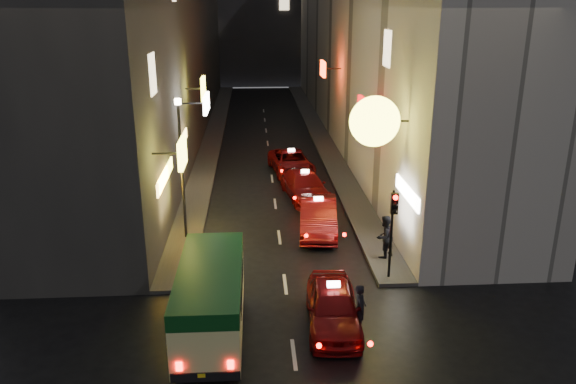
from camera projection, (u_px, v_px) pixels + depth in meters
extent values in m
cube|color=#353330|center=(159.00, 19.00, 42.04)|extent=(6.00, 52.00, 18.00)
cube|color=#FFF23F|center=(182.00, 153.00, 21.59)|extent=(0.18, 1.61, 1.06)
cube|color=white|center=(206.00, 103.00, 29.29)|extent=(0.18, 2.29, 0.90)
cube|color=#FFF23F|center=(203.00, 89.00, 32.73)|extent=(0.18, 1.41, 1.35)
cube|color=#F2BF54|center=(162.00, 181.00, 23.70)|extent=(0.10, 2.88, 0.55)
cube|color=#FFF23F|center=(165.00, 175.00, 24.56)|extent=(0.10, 4.06, 0.55)
cube|color=#F2BF54|center=(183.00, 138.00, 31.27)|extent=(0.10, 2.78, 0.55)
cube|color=#FFE5B2|center=(152.00, 74.00, 21.91)|extent=(0.06, 1.30, 1.60)
cube|color=#B7B2A8|center=(369.00, 18.00, 43.01)|extent=(6.00, 52.00, 18.00)
cylinder|color=#FFF23F|center=(375.00, 121.00, 21.90)|extent=(1.99, 0.18, 1.99)
cube|color=#F20A0A|center=(361.00, 116.00, 26.72)|extent=(0.18, 1.18, 1.85)
cube|color=#FF330C|center=(323.00, 69.00, 38.24)|extent=(0.18, 1.79, 1.03)
cube|color=white|center=(407.00, 192.00, 22.27)|extent=(0.10, 3.34, 0.55)
cube|color=#FFE5B2|center=(387.00, 48.00, 25.13)|extent=(0.06, 1.30, 1.60)
cube|color=#42403D|center=(214.00, 134.00, 45.13)|extent=(1.50, 52.00, 0.15)
cube|color=#42403D|center=(319.00, 133.00, 45.65)|extent=(1.50, 52.00, 0.15)
cube|color=#E9E892|center=(211.00, 298.00, 17.61)|extent=(1.96, 5.54, 2.03)
cube|color=#0C4017|center=(210.00, 275.00, 17.36)|extent=(1.98, 5.56, 0.51)
cube|color=black|center=(211.00, 288.00, 17.81)|extent=(1.98, 3.33, 0.46)
cube|color=black|center=(206.00, 376.00, 15.32)|extent=(1.90, 0.19, 0.28)
cube|color=#FF0A05|center=(179.00, 367.00, 15.10)|extent=(0.17, 0.06, 0.26)
cube|color=#FF0A05|center=(231.00, 365.00, 15.18)|extent=(0.17, 0.06, 0.26)
cylinder|color=black|center=(191.00, 299.00, 19.56)|extent=(0.20, 0.70, 0.70)
cylinder|color=black|center=(238.00, 358.00, 16.31)|extent=(0.20, 0.70, 0.70)
imported|color=maroon|center=(333.00, 303.00, 18.33)|extent=(2.46, 5.39, 1.68)
cube|color=white|center=(334.00, 278.00, 18.03)|extent=(0.43, 0.20, 0.16)
sphere|color=#FF0A05|center=(319.00, 346.00, 16.01)|extent=(0.16, 0.16, 0.16)
sphere|color=#FF0A05|center=(370.00, 344.00, 16.10)|extent=(0.16, 0.16, 0.16)
imported|color=maroon|center=(318.00, 214.00, 25.89)|extent=(2.87, 5.90, 1.81)
cube|color=white|center=(319.00, 193.00, 25.57)|extent=(0.44, 0.22, 0.16)
sphere|color=#FF0A05|center=(306.00, 236.00, 23.38)|extent=(0.16, 0.16, 0.16)
sphere|color=#FF0A05|center=(344.00, 235.00, 23.48)|extent=(0.16, 0.16, 0.16)
imported|color=maroon|center=(305.00, 183.00, 30.44)|extent=(2.96, 5.55, 1.68)
cube|color=white|center=(305.00, 167.00, 30.14)|extent=(0.44, 0.24, 0.16)
sphere|color=#FF0A05|center=(295.00, 198.00, 28.11)|extent=(0.16, 0.16, 0.16)
sphere|color=#FF0A05|center=(324.00, 197.00, 28.20)|extent=(0.16, 0.16, 0.16)
imported|color=maroon|center=(291.00, 160.00, 34.96)|extent=(2.80, 5.34, 1.62)
cube|color=white|center=(291.00, 146.00, 34.67)|extent=(0.44, 0.24, 0.16)
sphere|color=#FF0A05|center=(282.00, 171.00, 32.72)|extent=(0.16, 0.16, 0.16)
sphere|color=#FF0A05|center=(306.00, 170.00, 32.80)|extent=(0.16, 0.16, 0.16)
imported|color=black|center=(360.00, 305.00, 18.04)|extent=(0.45, 0.65, 1.86)
imported|color=black|center=(385.00, 234.00, 22.94)|extent=(0.91, 0.85, 2.05)
cylinder|color=black|center=(391.00, 234.00, 21.04)|extent=(0.10, 0.10, 3.50)
cube|color=black|center=(394.00, 204.00, 20.45)|extent=(0.26, 0.18, 0.80)
sphere|color=#FF0A05|center=(396.00, 198.00, 20.26)|extent=(0.18, 0.18, 0.18)
sphere|color=black|center=(395.00, 205.00, 20.35)|extent=(0.17, 0.17, 0.17)
sphere|color=black|center=(395.00, 212.00, 20.44)|extent=(0.17, 0.17, 0.17)
cylinder|color=black|center=(182.00, 173.00, 24.30)|extent=(0.12, 0.12, 6.00)
cylinder|color=#FFE5BF|center=(178.00, 102.00, 23.31)|extent=(0.28, 0.28, 0.25)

